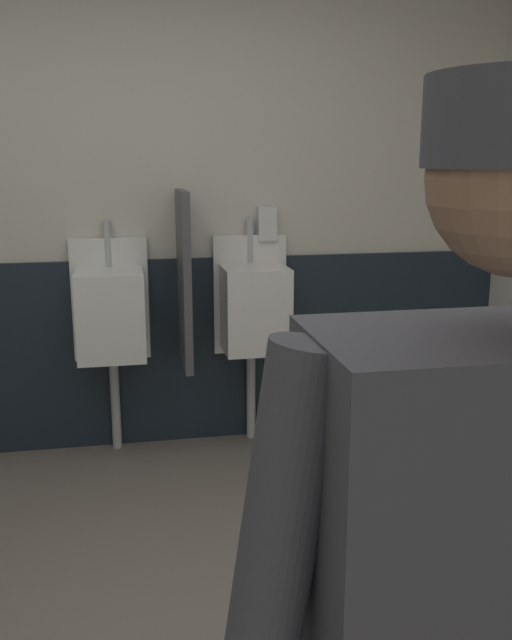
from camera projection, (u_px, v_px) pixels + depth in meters
The scene contains 7 objects.
wall_back at pixel (134, 206), 3.67m from camera, with size 4.70×0.12×2.61m, color beige.
wainscot_band_back at pixel (140, 353), 3.78m from camera, with size 4.10×0.03×1.03m, color #19232D.
urinal_left at pixel (111, 313), 3.56m from camera, with size 0.40×0.34×1.24m.
urinal_middle at pixel (254, 307), 3.70m from camera, with size 0.40×0.34×1.24m.
privacy_divider_panel at pixel (184, 280), 3.52m from camera, with size 0.04×0.40×0.90m, color #4C4C51.
person at pixel (489, 640), 0.87m from camera, with size 0.68×0.60×1.65m.
soap_dispenser at pixel (267, 224), 3.73m from camera, with size 0.10×0.07×0.18m, color silver.
Camera 1 is at (-0.07, -1.80, 1.56)m, focal length 38.88 mm.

